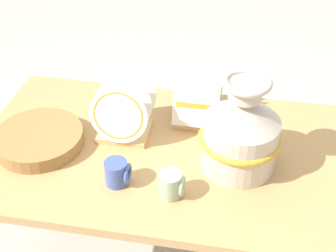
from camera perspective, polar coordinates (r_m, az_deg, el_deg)
display_table at (r=1.74m, az=0.00°, el=-4.83°), size 1.40×0.80×0.67m
ceramic_vase at (r=1.56m, az=8.88°, el=-0.56°), size 0.28×0.28×0.35m
dish_rack_round_plates at (r=1.71m, az=-5.50°, el=1.26°), size 0.21×0.19×0.24m
dish_rack_square_plates at (r=1.80m, az=3.65°, el=2.77°), size 0.18×0.18×0.20m
wicker_charger_stack at (r=1.76m, az=-15.43°, el=-1.54°), size 0.32×0.32×0.05m
mug_cobalt_glaze at (r=1.55m, az=-6.16°, el=-5.69°), size 0.08×0.08×0.09m
mug_sage_glaze at (r=1.50m, az=0.43°, el=-7.17°), size 0.08×0.08×0.09m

